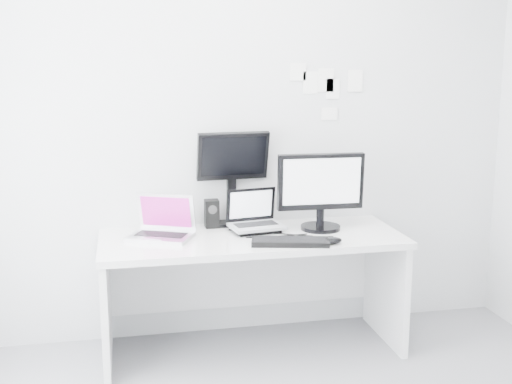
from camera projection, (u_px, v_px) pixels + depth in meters
back_wall at (241, 126)px, 4.09m from camera, size 3.60×0.00×3.60m
desk at (252, 294)px, 3.95m from camera, size 1.80×0.70×0.73m
macbook at (160, 217)px, 3.78m from camera, size 0.44×0.39×0.27m
speaker at (212, 214)px, 4.06m from camera, size 0.09×0.09×0.18m
dell_laptop at (257, 211)px, 3.94m from camera, size 0.35×0.29×0.26m
rear_monitor at (232, 177)px, 4.09m from camera, size 0.46×0.20×0.61m
samsung_monitor at (321, 191)px, 3.97m from camera, size 0.54×0.26×0.49m
keyboard at (290, 242)px, 3.69m from camera, size 0.46×0.25×0.03m
mouse at (332, 241)px, 3.70m from camera, size 0.13×0.09×0.04m
wall_note_0 at (311, 83)px, 4.12m from camera, size 0.10×0.00×0.14m
wall_note_1 at (333, 89)px, 4.15m from camera, size 0.09×0.00×0.13m
wall_note_2 at (355, 81)px, 4.17m from camera, size 0.10×0.00×0.14m
wall_note_3 at (329, 114)px, 4.18m from camera, size 0.11×0.00×0.08m
wall_note_4 at (298, 72)px, 4.09m from camera, size 0.11×0.00×0.11m
wall_note_5 at (326, 80)px, 4.13m from camera, size 0.10×0.00×0.15m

